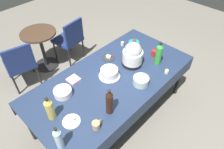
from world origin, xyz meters
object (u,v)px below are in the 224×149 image
at_px(glass_salad_bowl, 141,81).
at_px(coffee_mug_tan, 96,125).
at_px(soda_bottle_water, 58,139).
at_px(maroon_chair_right, 70,38).
at_px(ceramic_snack_bowl, 63,92).
at_px(coffee_mug_red, 154,53).
at_px(round_cafe_table, 41,43).
at_px(slow_cooker, 133,55).
at_px(cupcake_vanilla, 122,43).
at_px(maroon_chair_left, 20,63).
at_px(frosted_layer_cake, 109,73).
at_px(soda_bottle_cola, 109,102).
at_px(cupcake_lemon, 167,71).
at_px(potluck_table, 112,81).
at_px(dessert_plate_white, 71,121).
at_px(soda_bottle_ginger_ale, 50,109).
at_px(cupcake_rose, 132,49).
at_px(soda_bottle_lime_soda, 159,54).
at_px(dessert_plate_teal, 134,42).
at_px(dessert_plate_charcoal, 109,57).

height_order(glass_salad_bowl, coffee_mug_tan, glass_salad_bowl).
height_order(soda_bottle_water, maroon_chair_right, soda_bottle_water).
height_order(glass_salad_bowl, ceramic_snack_bowl, glass_salad_bowl).
distance_m(coffee_mug_red, round_cafe_table, 1.98).
relative_size(slow_cooker, maroon_chair_right, 0.40).
height_order(cupcake_vanilla, maroon_chair_left, maroon_chair_left).
height_order(frosted_layer_cake, coffee_mug_red, frosted_layer_cake).
relative_size(soda_bottle_cola, round_cafe_table, 0.46).
relative_size(cupcake_lemon, maroon_chair_left, 0.08).
relative_size(slow_cooker, cupcake_lemon, 4.98).
relative_size(potluck_table, soda_bottle_water, 7.15).
bearing_deg(dessert_plate_white, soda_bottle_ginger_ale, 118.45).
bearing_deg(cupcake_rose, cupcake_lemon, -95.74).
distance_m(cupcake_lemon, soda_bottle_ginger_ale, 1.49).
bearing_deg(slow_cooker, ceramic_snack_bowl, 167.14).
xyz_separation_m(glass_salad_bowl, coffee_mug_red, (0.57, 0.20, -0.00)).
bearing_deg(coffee_mug_tan, soda_bottle_lime_soda, 6.23).
xyz_separation_m(cupcake_rose, coffee_mug_tan, (-1.24, -0.57, 0.01)).
distance_m(cupcake_rose, maroon_chair_left, 1.75).
bearing_deg(dessert_plate_teal, glass_salad_bowl, -135.84).
relative_size(dessert_plate_white, soda_bottle_water, 0.61).
height_order(cupcake_vanilla, cupcake_lemon, same).
bearing_deg(coffee_mug_tan, maroon_chair_right, 60.42).
bearing_deg(potluck_table, soda_bottle_water, -163.41).
distance_m(slow_cooker, round_cafe_table, 1.78).
distance_m(cupcake_vanilla, maroon_chair_right, 1.13).
bearing_deg(maroon_chair_left, dessert_plate_white, -97.00).
bearing_deg(dessert_plate_charcoal, soda_bottle_lime_soda, -55.48).
xyz_separation_m(glass_salad_bowl, soda_bottle_cola, (-0.56, -0.02, 0.11)).
bearing_deg(coffee_mug_red, ceramic_snack_bowl, 165.80).
height_order(soda_bottle_ginger_ale, maroon_chair_left, soda_bottle_ginger_ale).
relative_size(cupcake_rose, maroon_chair_left, 0.08).
relative_size(ceramic_snack_bowl, soda_bottle_ginger_ale, 0.69).
bearing_deg(soda_bottle_water, frosted_layer_cake, 18.81).
relative_size(glass_salad_bowl, cupcake_rose, 2.87).
height_order(frosted_layer_cake, maroon_chair_left, frosted_layer_cake).
distance_m(cupcake_vanilla, soda_bottle_ginger_ale, 1.52).
relative_size(frosted_layer_cake, coffee_mug_red, 2.28).
bearing_deg(glass_salad_bowl, soda_bottle_water, 178.46).
height_order(cupcake_rose, soda_bottle_water, soda_bottle_water).
distance_m(potluck_table, frosted_layer_cake, 0.12).
height_order(dessert_plate_teal, coffee_mug_tan, coffee_mug_tan).
bearing_deg(dessert_plate_white, maroon_chair_right, 53.75).
distance_m(soda_bottle_water, maroon_chair_left, 1.84).
bearing_deg(maroon_chair_right, round_cafe_table, 154.01).
distance_m(maroon_chair_left, round_cafe_table, 0.56).
bearing_deg(cupcake_lemon, soda_bottle_ginger_ale, 160.73).
relative_size(dessert_plate_white, dessert_plate_charcoal, 1.02).
height_order(cupcake_vanilla, soda_bottle_lime_soda, soda_bottle_lime_soda).
height_order(dessert_plate_charcoal, maroon_chair_left, maroon_chair_left).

